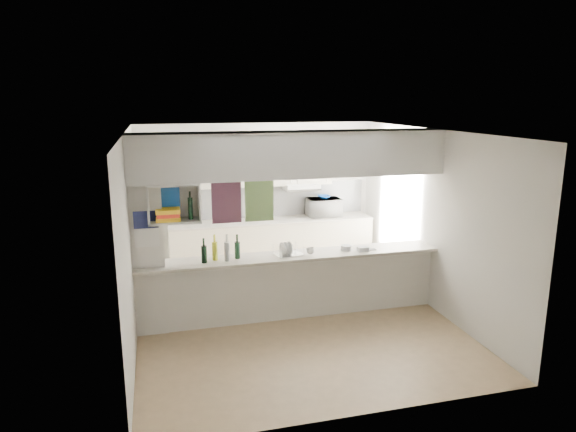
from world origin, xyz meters
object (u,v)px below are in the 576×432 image
object	(u,v)px
microwave	(324,207)
wine_bottles	(221,251)
bowl	(324,197)
dish_rack	(288,249)

from	to	relation	value
microwave	wine_bottles	distance (m)	3.04
microwave	bowl	bearing A→B (deg)	-65.71
bowl	dish_rack	distance (m)	2.48
dish_rack	wine_bottles	distance (m)	0.93
microwave	bowl	world-z (taller)	bowl
dish_rack	bowl	bearing A→B (deg)	47.83
bowl	dish_rack	bearing A→B (deg)	-119.74
microwave	dish_rack	world-z (taller)	microwave
dish_rack	wine_bottles	bearing A→B (deg)	168.73
microwave	dish_rack	distance (m)	2.46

